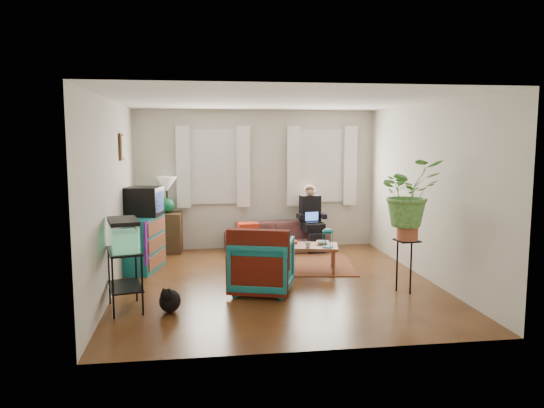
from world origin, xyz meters
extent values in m
cube|color=#4F2B14|center=(0.00, 0.00, 0.00)|extent=(4.50, 5.00, 0.01)
cube|color=white|center=(0.00, 0.00, 2.60)|extent=(4.50, 5.00, 0.01)
cube|color=silver|center=(0.00, 2.50, 1.30)|extent=(4.50, 0.01, 2.60)
cube|color=silver|center=(0.00, -2.50, 1.30)|extent=(4.50, 0.01, 2.60)
cube|color=silver|center=(-2.25, 0.00, 1.30)|extent=(0.01, 5.00, 2.60)
cube|color=silver|center=(2.25, 0.00, 1.30)|extent=(0.01, 5.00, 2.60)
cube|color=white|center=(-0.80, 2.48, 1.55)|extent=(1.08, 0.04, 1.38)
cube|color=white|center=(1.25, 2.48, 1.55)|extent=(1.08, 0.04, 1.38)
cube|color=white|center=(-0.80, 2.40, 1.55)|extent=(1.36, 0.06, 1.50)
cube|color=white|center=(1.25, 2.40, 1.55)|extent=(1.36, 0.06, 1.50)
cube|color=#3D2616|center=(-2.21, 0.85, 1.95)|extent=(0.04, 0.32, 0.40)
cube|color=brown|center=(0.41, 1.03, 0.01)|extent=(2.18, 1.83, 0.01)
imported|color=brown|center=(0.32, 2.05, 0.36)|extent=(1.91, 0.89, 0.72)
cube|color=#432619|center=(-1.65, 2.31, 0.36)|extent=(0.53, 0.53, 0.73)
cube|color=#105B62|center=(-1.99, 1.05, 0.43)|extent=(0.69, 1.04, 0.86)
cube|color=black|center=(-1.95, 1.13, 1.09)|extent=(0.62, 0.59, 0.46)
cube|color=black|center=(-2.00, -0.93, 0.37)|extent=(0.51, 0.73, 0.74)
cube|color=#7FD899|center=(-2.00, -0.93, 0.94)|extent=(0.46, 0.66, 0.39)
ellipsoid|color=black|center=(-1.46, -1.11, 0.17)|extent=(0.32, 0.44, 0.34)
imported|color=#12516D|center=(-0.25, -0.43, 0.41)|extent=(0.98, 0.94, 0.81)
cube|color=#9E0A0A|center=(-0.35, -0.73, 0.58)|extent=(0.84, 0.42, 0.67)
cube|color=brown|center=(0.54, 0.57, 0.21)|extent=(1.11, 0.76, 0.42)
imported|color=white|center=(0.30, 0.53, 0.47)|extent=(0.14, 0.14, 0.09)
imported|color=beige|center=(0.55, 0.40, 0.46)|extent=(0.11, 0.11, 0.09)
imported|color=white|center=(0.83, 0.60, 0.44)|extent=(0.24, 0.24, 0.05)
cylinder|color=#B21414|center=(0.30, 0.77, 0.44)|extent=(0.37, 0.37, 0.04)
cube|color=black|center=(1.69, -0.70, 0.36)|extent=(0.34, 0.34, 0.72)
imported|color=#599947|center=(1.69, -0.70, 1.22)|extent=(0.90, 0.81, 0.91)
camera|label=1|loc=(-1.12, -7.40, 2.11)|focal=35.00mm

